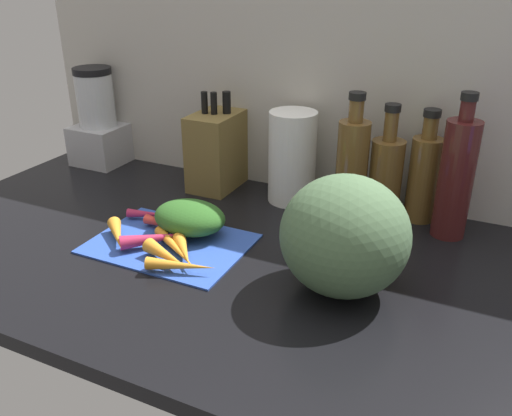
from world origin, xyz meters
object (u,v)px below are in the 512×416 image
(cutting_board, at_px, (170,243))
(carrot_7, at_px, (176,248))
(carrot_0, at_px, (166,255))
(paper_towel_roll, at_px, (292,157))
(carrot_9, at_px, (184,251))
(carrot_5, at_px, (180,266))
(carrot_6, at_px, (157,238))
(bottle_0, at_px, (352,167))
(carrot_3, at_px, (187,222))
(bottle_1, at_px, (386,176))
(carrot_1, at_px, (168,225))
(carrot_4, at_px, (150,214))
(bottle_2, at_px, (424,176))
(winter_squash, at_px, (345,236))
(carrot_2, at_px, (117,235))
(carrot_8, at_px, (184,214))
(blender_appliance, at_px, (99,123))
(knife_block, at_px, (217,150))

(cutting_board, relative_size, carrot_7, 1.83)
(carrot_0, distance_m, paper_towel_roll, 0.42)
(carrot_0, distance_m, carrot_9, 0.04)
(carrot_5, distance_m, carrot_6, 0.12)
(bottle_0, bearing_deg, carrot_5, -118.68)
(carrot_7, bearing_deg, carrot_3, 111.05)
(bottle_0, relative_size, bottle_1, 1.09)
(carrot_1, bearing_deg, carrot_4, 156.81)
(carrot_7, xyz_separation_m, bottle_1, (0.33, 0.37, 0.08))
(carrot_5, xyz_separation_m, carrot_7, (-0.05, 0.05, -0.00))
(carrot_3, xyz_separation_m, bottle_2, (0.45, 0.28, 0.09))
(paper_towel_roll, bearing_deg, bottle_0, -10.32)
(carrot_0, distance_m, bottle_2, 0.60)
(carrot_0, relative_size, carrot_5, 0.88)
(winter_squash, bearing_deg, carrot_2, -175.03)
(carrot_2, bearing_deg, carrot_5, -13.70)
(carrot_0, bearing_deg, winter_squash, 11.93)
(carrot_8, height_order, bottle_1, bottle_1)
(carrot_7, xyz_separation_m, carrot_9, (0.02, -0.00, 0.00))
(carrot_5, bearing_deg, carrot_8, 121.03)
(carrot_2, relative_size, carrot_5, 0.91)
(carrot_9, bearing_deg, blender_appliance, 144.00)
(carrot_8, bearing_deg, bottle_0, 30.43)
(cutting_board, bearing_deg, carrot_3, 90.91)
(knife_block, relative_size, bottle_2, 0.97)
(carrot_8, xyz_separation_m, paper_towel_roll, (0.17, 0.22, 0.09))
(carrot_1, distance_m, carrot_2, 0.11)
(paper_towel_roll, bearing_deg, carrot_3, -119.67)
(carrot_4, bearing_deg, carrot_2, -88.84)
(carrot_2, xyz_separation_m, carrot_5, (0.19, -0.05, -0.00))
(carrot_4, height_order, carrot_6, carrot_6)
(carrot_3, height_order, winter_squash, winter_squash)
(carrot_2, distance_m, paper_towel_roll, 0.45)
(carrot_7, bearing_deg, paper_towel_roll, 74.15)
(bottle_0, bearing_deg, blender_appliance, 176.75)
(carrot_7, distance_m, paper_towel_roll, 0.39)
(carrot_4, distance_m, carrot_6, 0.13)
(carrot_0, distance_m, bottle_1, 0.53)
(carrot_7, height_order, bottle_1, bottle_1)
(blender_appliance, bearing_deg, carrot_5, -38.14)
(carrot_6, relative_size, knife_block, 0.61)
(carrot_6, height_order, carrot_9, carrot_6)
(blender_appliance, distance_m, bottle_1, 0.84)
(paper_towel_roll, relative_size, bottle_0, 0.77)
(carrot_0, distance_m, carrot_3, 0.15)
(carrot_9, distance_m, bottle_0, 0.43)
(carrot_6, bearing_deg, carrot_2, -164.47)
(bottle_0, relative_size, bottle_2, 1.13)
(carrot_2, xyz_separation_m, bottle_0, (0.40, 0.35, 0.10))
(carrot_5, bearing_deg, carrot_7, 130.30)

